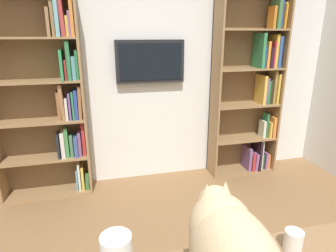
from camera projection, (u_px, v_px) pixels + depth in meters
wall_back at (147, 64)px, 3.21m from camera, size 4.52×0.06×2.70m
bookshelf_left at (254, 89)px, 3.43m from camera, size 0.81×0.28×2.16m
bookshelf_right at (49, 98)px, 2.91m from camera, size 0.91×0.28×2.06m
wall_mounted_tv at (150, 62)px, 3.12m from camera, size 0.75×0.07×0.46m
cat at (230, 250)px, 1.00m from camera, size 0.30×0.63×0.38m
coffee_mug at (293, 241)px, 1.26m from camera, size 0.08×0.08×0.10m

